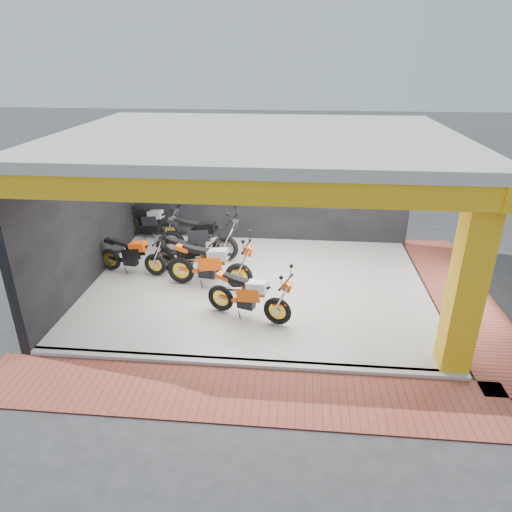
{
  "coord_description": "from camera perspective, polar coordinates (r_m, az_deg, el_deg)",
  "views": [
    {
      "loc": [
        0.88,
        -7.77,
        5.23
      ],
      "look_at": [
        -0.03,
        1.9,
        0.9
      ],
      "focal_mm": 32.0,
      "sensor_mm": 36.0,
      "label": 1
    }
  ],
  "objects": [
    {
      "name": "paver_right",
      "position": [
        11.74,
        24.28,
        -4.64
      ],
      "size": [
        1.4,
        7.0,
        0.03
      ],
      "primitive_type": "cube",
      "color": "#973631",
      "rests_on": "ground"
    },
    {
      "name": "ground",
      "position": [
        9.4,
        -0.94,
        -9.75
      ],
      "size": [
        80.0,
        80.0,
        0.0
      ],
      "primitive_type": "plane",
      "color": "#2D2D30",
      "rests_on": "ground"
    },
    {
      "name": "moto_hero",
      "position": [
        9.22,
        2.72,
        -5.31
      ],
      "size": [
        2.15,
        1.36,
        1.23
      ],
      "primitive_type": null,
      "rotation": [
        0.0,
        0.0,
        -0.33
      ],
      "color": "#FF560A",
      "rests_on": "showroom_floor"
    },
    {
      "name": "left_wall",
      "position": [
        11.5,
        -20.68,
        4.85
      ],
      "size": [
        0.2,
        6.2,
        3.5
      ],
      "primitive_type": "cube",
      "color": "black",
      "rests_on": "ground"
    },
    {
      "name": "paver_front",
      "position": [
        7.97,
        -2.4,
        -16.84
      ],
      "size": [
        9.0,
        1.4,
        0.03
      ],
      "primitive_type": "cube",
      "color": "#973631",
      "rests_on": "ground"
    },
    {
      "name": "corner_column",
      "position": [
        8.34,
        24.94,
        -3.03
      ],
      "size": [
        0.5,
        0.5,
        3.5
      ],
      "primitive_type": "cube",
      "color": "yellow",
      "rests_on": "ground"
    },
    {
      "name": "header_beam_right",
      "position": [
        10.43,
        23.14,
        11.5
      ],
      "size": [
        0.3,
        6.4,
        0.4
      ],
      "primitive_type": "cube",
      "color": "yellow",
      "rests_on": "corner_column"
    },
    {
      "name": "moto_row_c",
      "position": [
        11.52,
        -12.59,
        0.22
      ],
      "size": [
        2.02,
        1.0,
        1.18
      ],
      "primitive_type": null,
      "rotation": [
        0.0,
        0.0,
        -0.15
      ],
      "color": "black",
      "rests_on": "showroom_floor"
    },
    {
      "name": "moto_row_b",
      "position": [
        11.19,
        -5.78,
        0.08
      ],
      "size": [
        2.12,
        1.23,
        1.22
      ],
      "primitive_type": null,
      "rotation": [
        0.0,
        0.0,
        -0.26
      ],
      "color": "black",
      "rests_on": "showroom_floor"
    },
    {
      "name": "showroom_ceiling",
      "position": [
        9.94,
        0.21,
        14.6
      ],
      "size": [
        8.4,
        6.4,
        0.2
      ],
      "primitive_type": "cube",
      "color": "beige",
      "rests_on": "corner_column"
    },
    {
      "name": "back_wall",
      "position": [
        13.36,
        1.41,
        8.93
      ],
      "size": [
        8.2,
        0.2,
        3.5
      ],
      "primitive_type": "cube",
      "color": "black",
      "rests_on": "ground"
    },
    {
      "name": "floor_kerb",
      "position": [
        8.55,
        -1.7,
        -13.26
      ],
      "size": [
        8.0,
        0.2,
        0.1
      ],
      "primitive_type": "cube",
      "color": "white",
      "rests_on": "ground"
    },
    {
      "name": "header_beam_front",
      "position": [
        7.09,
        -2.0,
        8.23
      ],
      "size": [
        8.4,
        0.3,
        0.4
      ],
      "primitive_type": "cube",
      "color": "yellow",
      "rests_on": "corner_column"
    },
    {
      "name": "moto_row_a",
      "position": [
        10.53,
        -2.16,
        -0.97
      ],
      "size": [
        2.31,
        1.09,
        1.36
      ],
      "primitive_type": null,
      "rotation": [
        0.0,
        0.0,
        -0.12
      ],
      "color": "#FF540A",
      "rests_on": "showroom_floor"
    },
    {
      "name": "showroom_floor",
      "position": [
        11.09,
        0.18,
        -3.81
      ],
      "size": [
        8.0,
        6.0,
        0.1
      ],
      "primitive_type": "cube",
      "color": "white",
      "rests_on": "ground"
    },
    {
      "name": "moto_row_d",
      "position": [
        12.05,
        -3.85,
        2.51
      ],
      "size": [
        2.47,
        1.25,
        1.44
      ],
      "primitive_type": null,
      "rotation": [
        0.0,
        0.0,
        -0.17
      ],
      "color": "black",
      "rests_on": "showroom_floor"
    },
    {
      "name": "moto_row_e",
      "position": [
        13.57,
        -10.73,
        4.24
      ],
      "size": [
        2.19,
        1.26,
        1.26
      ],
      "primitive_type": null,
      "rotation": [
        0.0,
        0.0,
        -0.26
      ],
      "color": "black",
      "rests_on": "showroom_floor"
    }
  ]
}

